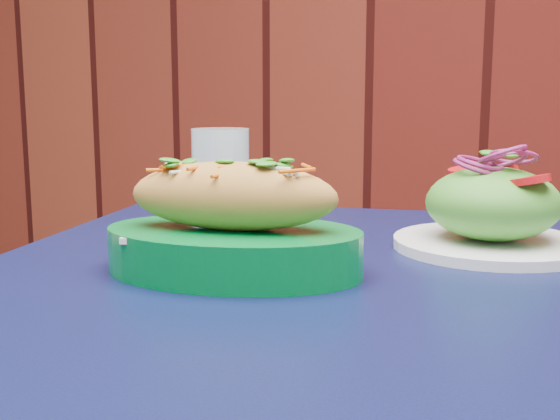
% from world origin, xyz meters
% --- Properties ---
extents(cafe_table, '(0.95, 0.95, 0.75)m').
position_xyz_m(cafe_table, '(0.50, 1.27, 0.66)').
color(cafe_table, black).
rests_on(cafe_table, ground).
extents(banh_mi_basket, '(0.29, 0.22, 0.12)m').
position_xyz_m(banh_mi_basket, '(0.39, 1.21, 0.80)').
color(banh_mi_basket, '#006A28').
rests_on(banh_mi_basket, cafe_table).
extents(salad_plate, '(0.23, 0.23, 0.12)m').
position_xyz_m(salad_plate, '(0.62, 1.43, 0.80)').
color(salad_plate, white).
rests_on(salad_plate, cafe_table).
extents(water_glass, '(0.08, 0.08, 0.13)m').
position_xyz_m(water_glass, '(0.24, 1.46, 0.82)').
color(water_glass, silver).
rests_on(water_glass, cafe_table).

